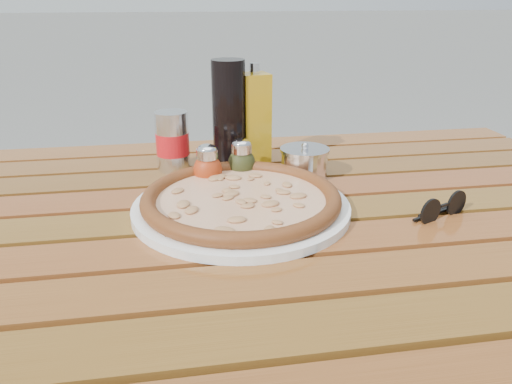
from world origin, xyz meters
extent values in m
cube|color=#34210B|center=(0.64, 0.39, 0.35)|extent=(0.06, 0.06, 0.70)
cube|color=#39200D|center=(0.00, 0.00, 0.70)|extent=(1.36, 0.86, 0.04)
cube|color=#4E2D0D|center=(0.00, -0.30, 0.73)|extent=(1.40, 0.09, 0.03)
cube|color=#562B0F|center=(0.00, -0.20, 0.73)|extent=(1.40, 0.09, 0.03)
cube|color=#5A2A0F|center=(0.00, -0.10, 0.73)|extent=(1.40, 0.09, 0.03)
cube|color=#51300E|center=(0.00, 0.00, 0.73)|extent=(1.40, 0.09, 0.03)
cube|color=#5B2810|center=(0.00, 0.10, 0.73)|extent=(1.40, 0.09, 0.03)
cube|color=#4E2A0D|center=(0.00, 0.20, 0.73)|extent=(1.40, 0.09, 0.03)
cube|color=#542C0E|center=(0.00, 0.30, 0.73)|extent=(1.40, 0.09, 0.03)
cube|color=#5E2E10|center=(0.00, 0.41, 0.73)|extent=(1.40, 0.09, 0.03)
cylinder|color=white|center=(-0.03, 0.01, 0.76)|extent=(0.46, 0.46, 0.01)
cylinder|color=#FFDFB6|center=(-0.03, 0.01, 0.77)|extent=(0.41, 0.41, 0.01)
torus|color=black|center=(-0.03, 0.01, 0.77)|extent=(0.44, 0.44, 0.03)
ellipsoid|color=#BD3C15|center=(-0.07, 0.14, 0.78)|extent=(0.07, 0.07, 0.06)
cylinder|color=silver|center=(-0.07, 0.14, 0.81)|extent=(0.05, 0.05, 0.02)
ellipsoid|color=white|center=(-0.07, 0.14, 0.82)|extent=(0.05, 0.05, 0.02)
ellipsoid|color=#373C18|center=(0.00, 0.17, 0.78)|extent=(0.07, 0.07, 0.06)
cylinder|color=silver|center=(0.00, 0.17, 0.81)|extent=(0.05, 0.05, 0.02)
ellipsoid|color=silver|center=(0.00, 0.17, 0.82)|extent=(0.05, 0.05, 0.02)
cylinder|color=black|center=(-0.02, 0.23, 0.86)|extent=(0.08, 0.08, 0.22)
cylinder|color=silver|center=(-0.13, 0.25, 0.81)|extent=(0.07, 0.07, 0.12)
cylinder|color=red|center=(-0.13, 0.25, 0.81)|extent=(0.07, 0.07, 0.04)
cube|color=#B18412|center=(0.04, 0.25, 0.84)|extent=(0.06, 0.06, 0.19)
cylinder|color=silver|center=(0.04, 0.25, 0.95)|extent=(0.02, 0.02, 0.02)
cylinder|color=silver|center=(0.12, 0.16, 0.78)|extent=(0.11, 0.11, 0.05)
cylinder|color=silver|center=(0.12, 0.16, 0.81)|extent=(0.12, 0.12, 0.01)
sphere|color=silver|center=(0.12, 0.16, 0.81)|extent=(0.02, 0.02, 0.01)
cylinder|color=black|center=(0.26, -0.08, 0.77)|extent=(0.04, 0.02, 0.04)
cylinder|color=black|center=(0.32, -0.05, 0.77)|extent=(0.04, 0.02, 0.04)
cube|color=black|center=(0.29, -0.07, 0.77)|extent=(0.02, 0.01, 0.00)
cube|color=black|center=(0.28, -0.06, 0.75)|extent=(0.08, 0.04, 0.00)
cube|color=black|center=(0.29, -0.05, 0.75)|extent=(0.08, 0.04, 0.00)
camera|label=1|loc=(-0.13, -0.74, 1.09)|focal=35.00mm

